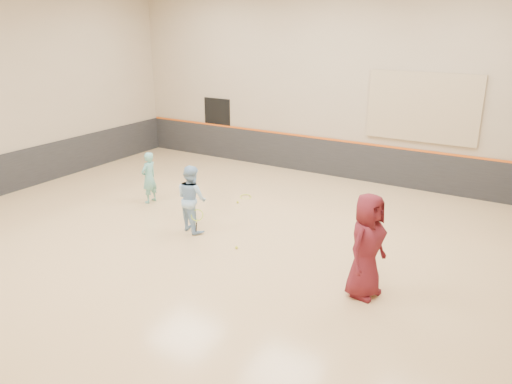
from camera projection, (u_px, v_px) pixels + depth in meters
The scene contains 14 objects.
room at pixel (228, 207), 11.50m from camera, with size 15.04×12.04×6.22m.
wainscot_back at pixel (330, 158), 16.41m from camera, with size 14.90×0.04×1.20m, color #232326.
wainscot_left at pixel (25, 169), 15.20m from camera, with size 0.04×11.90×1.20m, color #232326.
accent_stripe at pixel (331, 139), 16.19m from camera, with size 14.90×0.03×0.06m, color #D85914.
acoustic_panel at pixel (423, 107), 14.41m from camera, with size 3.20×0.08×2.00m, color tan.
doorway at pixel (218, 128), 18.44m from camera, with size 1.10×0.05×2.20m, color black.
girl at pixel (149, 178), 13.93m from camera, with size 0.53×0.35×1.45m, color #6AB8AE.
instructor at pixel (192, 198), 12.02m from camera, with size 0.80×0.62×1.64m, color #97C2EA.
young_man at pixel (367, 246), 9.08m from camera, with size 0.98×0.64×2.01m, color #5B151E.
held_racket at pixel (197, 215), 11.86m from camera, with size 0.44×0.44×0.55m, color #AECF2D, non-canonical shape.
spare_racket at pixel (246, 195), 14.50m from camera, with size 0.74×0.74×0.14m, color #C3D82F, non-canonical shape.
ball_under_racket at pixel (237, 247), 11.25m from camera, with size 0.07×0.07×0.07m, color yellow.
ball_in_hand at pixel (375, 238), 8.90m from camera, with size 0.07×0.07×0.07m, color #D6EA36.
ball_beside_spare at pixel (238, 202), 14.06m from camera, with size 0.07×0.07×0.07m, color gold.
Camera 1 is at (6.08, -8.89, 4.90)m, focal length 35.00 mm.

